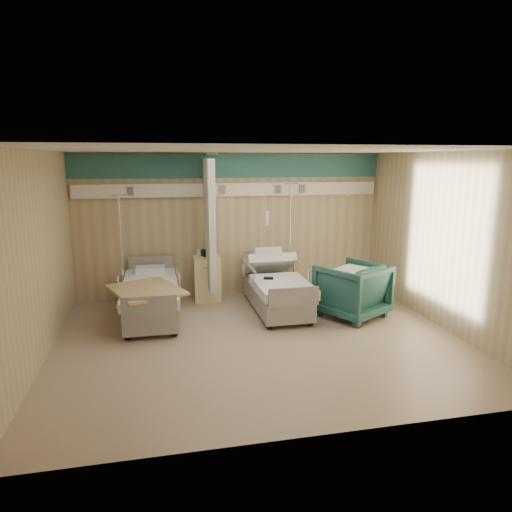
# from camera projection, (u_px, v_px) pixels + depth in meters

# --- Properties ---
(ground) EXTENTS (6.00, 5.00, 0.00)m
(ground) POSITION_uv_depth(u_px,v_px,m) (259.00, 340.00, 6.89)
(ground) COLOR gray
(ground) RESTS_ON ground
(room_walls) EXTENTS (6.04, 5.04, 2.82)m
(room_walls) POSITION_uv_depth(u_px,v_px,m) (254.00, 215.00, 6.74)
(room_walls) COLOR tan
(room_walls) RESTS_ON ground
(bed_right) EXTENTS (1.00, 2.16, 0.63)m
(bed_right) POSITION_uv_depth(u_px,v_px,m) (276.00, 293.00, 8.19)
(bed_right) COLOR white
(bed_right) RESTS_ON ground
(bed_left) EXTENTS (1.00, 2.16, 0.63)m
(bed_left) POSITION_uv_depth(u_px,v_px,m) (151.00, 301.00, 7.74)
(bed_left) COLOR white
(bed_left) RESTS_ON ground
(bedside_cabinet) EXTENTS (0.50, 0.48, 0.85)m
(bedside_cabinet) POSITION_uv_depth(u_px,v_px,m) (207.00, 278.00, 8.79)
(bedside_cabinet) COLOR #F1E396
(bedside_cabinet) RESTS_ON ground
(visitor_armchair) EXTENTS (1.38, 1.39, 0.94)m
(visitor_armchair) POSITION_uv_depth(u_px,v_px,m) (352.00, 290.00, 7.84)
(visitor_armchair) COLOR #1E4C47
(visitor_armchair) RESTS_ON ground
(waffle_blanket) EXTENTS (0.92, 0.91, 0.08)m
(waffle_blanket) POSITION_uv_depth(u_px,v_px,m) (355.00, 262.00, 7.72)
(waffle_blanket) COLOR silver
(waffle_blanket) RESTS_ON visitor_armchair
(iv_stand_right) EXTENTS (0.40, 0.40, 2.25)m
(iv_stand_right) POSITION_uv_depth(u_px,v_px,m) (289.00, 272.00, 9.12)
(iv_stand_right) COLOR silver
(iv_stand_right) RESTS_ON ground
(iv_stand_left) EXTENTS (0.37, 0.37, 2.08)m
(iv_stand_left) POSITION_uv_depth(u_px,v_px,m) (124.00, 285.00, 8.29)
(iv_stand_left) COLOR silver
(iv_stand_left) RESTS_ON ground
(call_remote) EXTENTS (0.18, 0.12, 0.04)m
(call_remote) POSITION_uv_depth(u_px,v_px,m) (268.00, 278.00, 7.93)
(call_remote) COLOR black
(call_remote) RESTS_ON bed_right
(tan_blanket) EXTENTS (1.33, 1.47, 0.04)m
(tan_blanket) POSITION_uv_depth(u_px,v_px,m) (146.00, 290.00, 7.21)
(tan_blanket) COLOR tan
(tan_blanket) RESTS_ON bed_left
(toiletry_bag) EXTENTS (0.27, 0.21, 0.13)m
(toiletry_bag) POSITION_uv_depth(u_px,v_px,m) (209.00, 253.00, 8.76)
(toiletry_bag) COLOR black
(toiletry_bag) RESTS_ON bedside_cabinet
(white_cup) EXTENTS (0.09, 0.09, 0.13)m
(white_cup) POSITION_uv_depth(u_px,v_px,m) (199.00, 252.00, 8.79)
(white_cup) COLOR white
(white_cup) RESTS_ON bedside_cabinet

